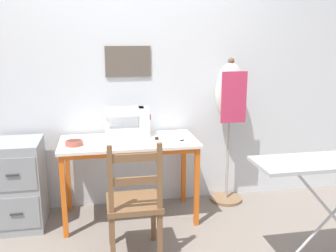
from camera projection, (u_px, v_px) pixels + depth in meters
ground_plane at (134, 233)px, 3.17m from camera, size 14.00×14.00×0.00m
wall_back at (124, 75)px, 3.50m from camera, size 10.00×0.07×2.55m
sewing_table at (129, 150)px, 3.29m from camera, size 1.19×0.58×0.74m
sewing_machine at (129, 123)px, 3.38m from camera, size 0.41×0.17×0.29m
fabric_bowl at (74, 143)px, 3.12m from camera, size 0.15×0.15×0.04m
scissors at (183, 140)px, 3.29m from camera, size 0.11×0.13×0.01m
thread_spool_near_machine at (157, 138)px, 3.29m from camera, size 0.04×0.04×0.03m
wooden_chair at (134, 203)px, 2.75m from camera, size 0.40×0.38×0.91m
filing_cabinet at (20, 184)px, 3.23m from camera, size 0.39×0.48×0.76m
dress_form at (230, 103)px, 3.58m from camera, size 0.32×0.32×1.43m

